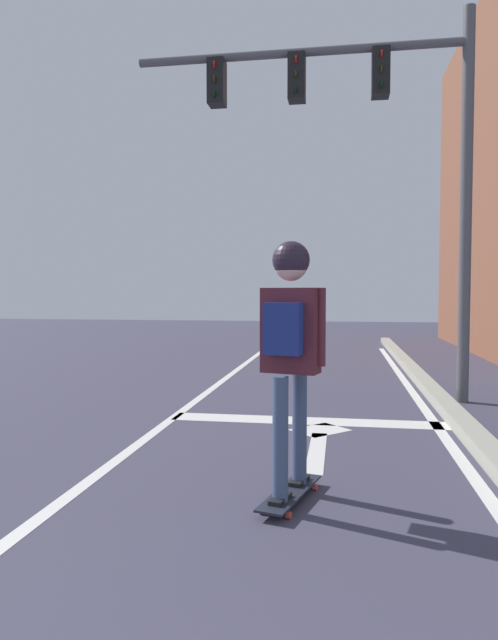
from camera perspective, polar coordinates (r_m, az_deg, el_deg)
The scene contains 9 objects.
lane_line_center at distance 6.01m, azimuth -10.58°, elevation -11.80°, with size 0.12×20.00×0.01m, color silver.
lane_line_curbside at distance 5.78m, azimuth 20.21°, elevation -12.53°, with size 0.12×20.00×0.01m, color silver.
stop_bar at distance 6.78m, azimuth 5.93°, elevation -10.08°, with size 3.22×0.40×0.01m, color silver.
lane_arrow_stem at distance 5.55m, azimuth 6.86°, elevation -13.02°, with size 0.16×1.40×0.01m, color silver.
lane_arrow_head at distance 6.37m, azimuth 7.18°, elevation -10.94°, with size 0.56×0.44×0.01m, color silver.
curb_strip at distance 5.81m, azimuth 22.70°, elevation -11.80°, with size 0.24×24.00×0.14m, color #A29F8F.
skateboard at distance 4.28m, azimuth 4.17°, elevation -17.00°, with size 0.42×0.89×0.08m.
skater at distance 4.03m, azimuth 4.16°, elevation -1.11°, with size 0.48×0.65×1.80m.
traffic_signal_mast at distance 8.43m, azimuth 11.58°, elevation 18.72°, with size 4.68×0.34×5.33m.
Camera 1 is at (2.29, 0.53, 1.51)m, focal length 31.73 mm.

